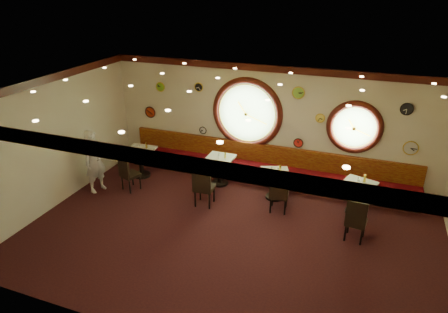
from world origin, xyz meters
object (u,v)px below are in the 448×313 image
Objects in this scene: chair_c at (279,190)px; condiment_b_salt at (219,155)px; table_b at (220,167)px; chair_d at (356,218)px; condiment_a_pepper at (138,149)px; condiment_a_salt at (140,147)px; condiment_c_bottle at (280,169)px; table_a at (141,159)px; condiment_d_salt at (358,180)px; chair_b at (203,183)px; condiment_d_pepper at (359,181)px; condiment_a_bottle at (146,145)px; table_c at (275,182)px; chair_a at (127,171)px; condiment_d_bottle at (365,179)px; condiment_c_pepper at (278,170)px; condiment_b_bottle at (225,155)px; condiment_c_salt at (272,169)px; condiment_b_pepper at (218,157)px; waiter at (95,161)px; table_d at (357,194)px.

chair_c reaches higher than condiment_b_salt.
chair_d is at bearing -21.60° from table_b.
condiment_a_salt is at bearing 96.39° from condiment_a_pepper.
condiment_a_salt is at bearing -170.74° from condiment_b_salt.
chair_c reaches higher than condiment_c_bottle.
condiment_d_salt is at bearing 1.64° from table_a.
condiment_b_salt is at bearing 90.33° from chair_b.
condiment_d_pepper is 5.72m from condiment_a_bottle.
condiment_b_salt is 0.47× the size of condiment_c_bottle.
chair_a is at bearing -165.41° from table_c.
chair_d is at bearing -7.21° from chair_b.
condiment_d_pepper is 0.56× the size of condiment_d_bottle.
condiment_b_salt is at bearing 176.20° from condiment_d_salt.
condiment_c_pepper is 0.07m from condiment_c_bottle.
chair_d is (2.05, -1.21, 0.11)m from table_c.
chair_a reaches higher than condiment_a_pepper.
chair_d is at bearing -92.97° from condiment_d_bottle.
condiment_a_bottle is (-5.72, 0.04, 0.07)m from condiment_d_pepper.
condiment_b_bottle is at bearing 9.02° from table_b.
condiment_d_salt reaches higher than table_b.
chair_b is 6.47× the size of condiment_c_pepper.
chair_c is 0.80m from condiment_c_salt.
condiment_a_salt is 1.23× the size of condiment_b_salt.
chair_d is 1.25m from condiment_d_pepper.
chair_b reaches higher than condiment_b_pepper.
table_a is 0.36m from condiment_a_salt.
condiment_a_salt is at bearing 120.84° from table_a.
chair_a is at bearing -151.98° from condiment_b_pepper.
chair_b is 2.97m from waiter.
condiment_d_salt is (3.56, -0.16, 0.35)m from table_b.
table_d is 8.91× the size of condiment_d_pepper.
chair_a is 2.43m from condiment_b_pepper.
condiment_c_pepper is (-1.91, -0.07, -0.04)m from condiment_d_salt.
chair_d is 6.02m from condiment_a_pepper.
condiment_c_salt is (1.44, 1.05, 0.16)m from chair_b.
chair_a is at bearing -164.45° from condiment_c_salt.
chair_d reaches higher than condiment_d_salt.
condiment_b_salt is (2.21, 0.41, 0.32)m from table_a.
table_a is at bearing -59.16° from condiment_a_salt.
condiment_a_salt is at bearing 164.85° from chair_c.
condiment_c_pepper is 0.58× the size of condiment_d_bottle.
waiter reaches higher than chair_c.
condiment_c_pepper is 4.73m from waiter.
condiment_a_salt is 2.29m from condiment_b_pepper.
table_c is at bearing -10.67° from condiment_b_salt.
condiment_d_salt is (1.72, 0.71, 0.25)m from chair_c.
table_d is 1.96m from condiment_c_pepper.
condiment_c_bottle reaches higher than condiment_c_pepper.
condiment_c_salt is 1.35m from condiment_b_bottle.
table_d is 8.56× the size of condiment_a_salt.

